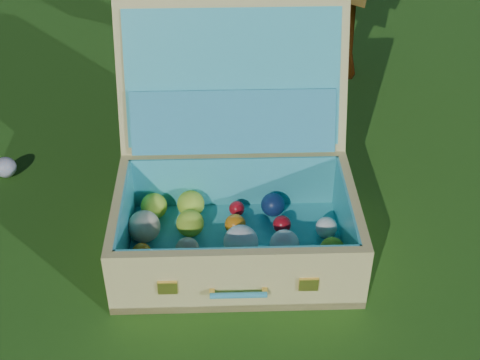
{
  "coord_description": "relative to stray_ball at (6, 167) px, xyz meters",
  "views": [
    {
      "loc": [
        0.24,
        -1.54,
        1.26
      ],
      "look_at": [
        0.05,
        -0.1,
        0.19
      ],
      "focal_mm": 50.0,
      "sensor_mm": 36.0,
      "label": 1
    }
  ],
  "objects": [
    {
      "name": "ground",
      "position": [
        0.72,
        -0.09,
        -0.03
      ],
      "size": [
        60.0,
        60.0,
        0.0
      ],
      "primitive_type": "plane",
      "color": "#215114",
      "rests_on": "ground"
    },
    {
      "name": "stray_ball",
      "position": [
        0.0,
        0.0,
        0.0
      ],
      "size": [
        0.07,
        0.07,
        0.07
      ],
      "primitive_type": "sphere",
      "color": "#467CB6",
      "rests_on": "ground"
    },
    {
      "name": "suitcase",
      "position": [
        0.76,
        -0.18,
        0.14
      ],
      "size": [
        0.73,
        0.7,
        0.6
      ],
      "rotation": [
        0.0,
        0.0,
        0.16
      ],
      "color": "#D5C473",
      "rests_on": "ground"
    }
  ]
}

